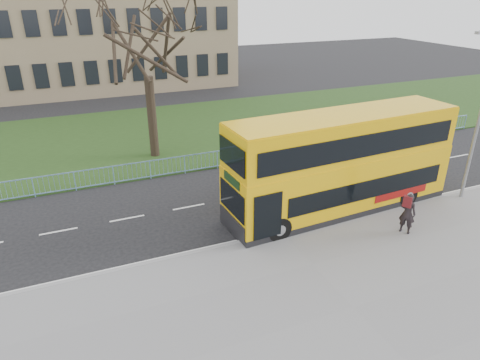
% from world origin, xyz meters
% --- Properties ---
extents(ground, '(120.00, 120.00, 0.00)m').
position_xyz_m(ground, '(0.00, 0.00, 0.00)').
color(ground, black).
rests_on(ground, ground).
extents(pavement, '(80.00, 10.50, 0.12)m').
position_xyz_m(pavement, '(0.00, -6.75, 0.06)').
color(pavement, slate).
rests_on(pavement, ground).
extents(kerb, '(80.00, 0.20, 0.14)m').
position_xyz_m(kerb, '(0.00, -1.55, 0.07)').
color(kerb, gray).
rests_on(kerb, ground).
extents(grass_verge, '(80.00, 15.40, 0.08)m').
position_xyz_m(grass_verge, '(0.00, 14.30, 0.04)').
color(grass_verge, '#1F3914').
rests_on(grass_verge, ground).
extents(guard_railing, '(40.00, 0.12, 1.10)m').
position_xyz_m(guard_railing, '(0.00, 6.60, 0.55)').
color(guard_railing, '#7DADDE').
rests_on(guard_railing, ground).
extents(bare_tree, '(8.30, 8.30, 11.86)m').
position_xyz_m(bare_tree, '(-3.00, 10.00, 6.01)').
color(bare_tree, black).
rests_on(bare_tree, grass_verge).
extents(civic_building, '(30.00, 15.00, 14.00)m').
position_xyz_m(civic_building, '(-5.00, 35.00, 7.00)').
color(civic_building, '#846F54').
rests_on(civic_building, ground).
extents(yellow_bus, '(11.38, 3.29, 4.72)m').
position_xyz_m(yellow_bus, '(3.63, -0.51, 2.53)').
color(yellow_bus, '#ECB109').
rests_on(yellow_bus, ground).
extents(pedestrian, '(0.74, 0.81, 1.85)m').
position_xyz_m(pedestrian, '(4.99, -3.61, 1.05)').
color(pedestrian, black).
rests_on(pedestrian, pavement).
extents(street_lamp, '(1.72, 0.36, 8.14)m').
position_xyz_m(street_lamp, '(10.03, -2.01, 4.58)').
color(street_lamp, gray).
rests_on(street_lamp, pavement).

